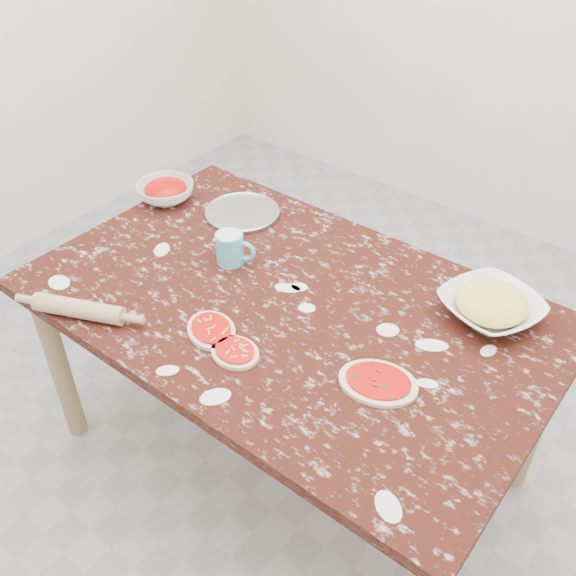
% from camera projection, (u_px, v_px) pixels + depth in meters
% --- Properties ---
extents(ground, '(4.00, 4.00, 0.00)m').
position_uv_depth(ground, '(288.00, 453.00, 2.43)').
color(ground, gray).
extents(worktable, '(1.60, 1.00, 0.75)m').
position_uv_depth(worktable, '(288.00, 321.00, 2.02)').
color(worktable, black).
rests_on(worktable, ground).
extents(pizza_tray, '(0.33, 0.33, 0.01)m').
position_uv_depth(pizza_tray, '(242.00, 213.00, 2.35)').
color(pizza_tray, '#B2B2B7').
rests_on(pizza_tray, worktable).
extents(sauce_bowl, '(0.27, 0.27, 0.07)m').
position_uv_depth(sauce_bowl, '(166.00, 192.00, 2.42)').
color(sauce_bowl, white).
rests_on(sauce_bowl, worktable).
extents(cheese_bowl, '(0.36, 0.36, 0.07)m').
position_uv_depth(cheese_bowl, '(491.00, 308.00, 1.89)').
color(cheese_bowl, white).
rests_on(cheese_bowl, worktable).
extents(flour_mug, '(0.13, 0.09, 0.11)m').
position_uv_depth(flour_mug, '(231.00, 248.00, 2.09)').
color(flour_mug, '#51A9BB').
rests_on(flour_mug, worktable).
extents(pizza_left, '(0.21, 0.19, 0.02)m').
position_uv_depth(pizza_left, '(211.00, 330.00, 1.85)').
color(pizza_left, beige).
rests_on(pizza_left, worktable).
extents(pizza_mid, '(0.15, 0.13, 0.02)m').
position_uv_depth(pizza_mid, '(235.00, 352.00, 1.78)').
color(pizza_mid, beige).
rests_on(pizza_mid, worktable).
extents(pizza_right, '(0.25, 0.22, 0.02)m').
position_uv_depth(pizza_right, '(378.00, 382.00, 1.69)').
color(pizza_right, beige).
rests_on(pizza_right, worktable).
extents(rolling_pin, '(0.28, 0.17, 0.06)m').
position_uv_depth(rolling_pin, '(79.00, 309.00, 1.89)').
color(rolling_pin, tan).
rests_on(rolling_pin, worktable).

